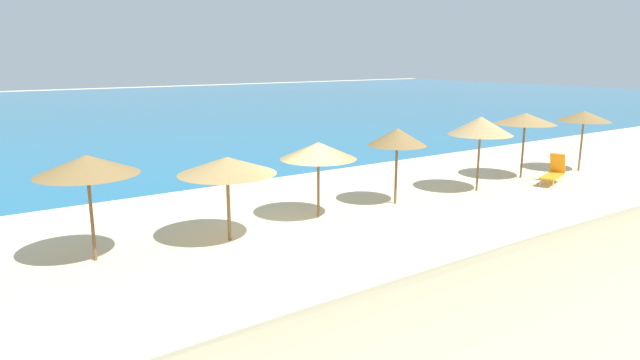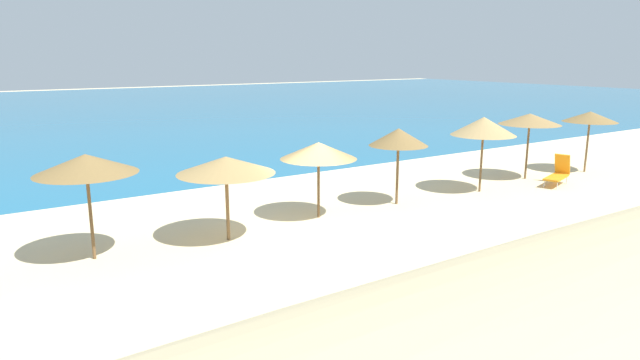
{
  "view_description": "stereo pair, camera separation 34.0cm",
  "coord_description": "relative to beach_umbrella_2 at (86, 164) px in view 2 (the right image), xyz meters",
  "views": [
    {
      "loc": [
        -8.65,
        -12.8,
        5.05
      ],
      "look_at": [
        0.86,
        1.0,
        1.28
      ],
      "focal_mm": 31.13,
      "sensor_mm": 36.0,
      "label": 1
    },
    {
      "loc": [
        -8.37,
        -12.99,
        5.05
      ],
      "look_at": [
        0.86,
        1.0,
        1.28
      ],
      "focal_mm": 31.13,
      "sensor_mm": 36.0,
      "label": 2
    }
  ],
  "objects": [
    {
      "name": "ground_plane",
      "position": [
        5.83,
        -1.29,
        -2.45
      ],
      "size": [
        160.0,
        160.0,
        0.0
      ],
      "primitive_type": "plane",
      "color": "beige"
    },
    {
      "name": "sea_water",
      "position": [
        5.83,
        41.09,
        -2.45
      ],
      "size": [
        160.0,
        70.51,
        0.01
      ],
      "primitive_type": "cube",
      "color": "#1E6B93",
      "rests_on": "ground_plane"
    },
    {
      "name": "beach_umbrella_2",
      "position": [
        0.0,
        0.0,
        0.0
      ],
      "size": [
        2.48,
        2.48,
        2.7
      ],
      "color": "brown",
      "rests_on": "ground_plane"
    },
    {
      "name": "beach_umbrella_3",
      "position": [
        3.48,
        -0.48,
        -0.33
      ],
      "size": [
        2.7,
        2.7,
        2.37
      ],
      "color": "brown",
      "rests_on": "ground_plane"
    },
    {
      "name": "beach_umbrella_4",
      "position": [
        6.79,
        -0.04,
        -0.3
      ],
      "size": [
        2.41,
        2.41,
        2.42
      ],
      "color": "brown",
      "rests_on": "ground_plane"
    },
    {
      "name": "beach_umbrella_5",
      "position": [
        9.96,
        -0.17,
        -0.11
      ],
      "size": [
        2.02,
        2.02,
        2.64
      ],
      "color": "brown",
      "rests_on": "ground_plane"
    },
    {
      "name": "beach_umbrella_6",
      "position": [
        13.78,
        -0.54,
        0.04
      ],
      "size": [
        2.4,
        2.4,
        2.84
      ],
      "color": "brown",
      "rests_on": "ground_plane"
    },
    {
      "name": "beach_umbrella_7",
      "position": [
        17.14,
        -0.07,
        0.04
      ],
      "size": [
        2.5,
        2.5,
        2.73
      ],
      "color": "brown",
      "rests_on": "ground_plane"
    },
    {
      "name": "beach_umbrella_8",
      "position": [
        20.54,
        -0.63,
        -0.01
      ],
      "size": [
        2.28,
        2.28,
        2.68
      ],
      "color": "brown",
      "rests_on": "ground_plane"
    },
    {
      "name": "lounge_chair_1",
      "position": [
        17.26,
        -1.49,
        -1.98
      ],
      "size": [
        1.72,
        1.05,
        1.19
      ],
      "rotation": [
        0.0,
        0.0,
        1.88
      ],
      "color": "orange",
      "rests_on": "ground_plane"
    }
  ]
}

